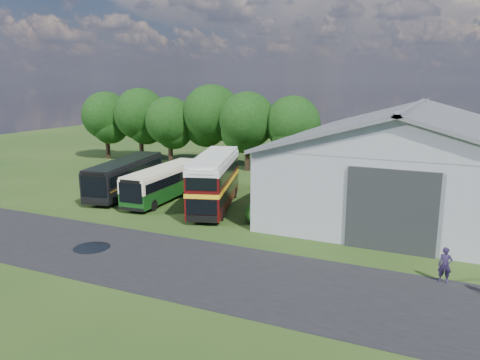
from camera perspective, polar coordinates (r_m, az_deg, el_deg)
The scene contains 16 objects.
ground at distance 31.40m, azimuth -11.89°, elevation -6.78°, with size 120.00×120.00×0.00m, color #1A3811.
asphalt_road at distance 27.46m, azimuth -10.55°, elevation -9.52°, with size 60.00×8.00×0.02m, color black.
puddle at distance 30.15m, azimuth -17.63°, elevation -7.90°, with size 2.20×2.20×0.01m, color black.
storage_shed at distance 40.23m, azimuth 20.22°, elevation 2.97°, with size 18.80×24.80×8.15m.
tree_far_left at distance 63.07m, azimuth -16.03°, elevation 7.55°, with size 6.12×6.12×8.64m.
tree_left_a at distance 60.31m, azimuth -12.09°, elevation 7.86°, with size 6.46×6.46×9.12m.
tree_left_b at distance 56.68m, azimuth -8.58°, elevation 7.11°, with size 5.78×5.78×8.16m.
tree_mid at distance 55.17m, azimuth -3.47°, elevation 8.06°, with size 6.80×6.80×9.60m.
tree_right_a at distance 52.12m, azimuth 0.90°, elevation 7.30°, with size 6.26×6.26×8.83m.
tree_right_b at distance 51.09m, azimuth 6.44°, elevation 6.85°, with size 5.98×5.98×8.45m.
shrub_front at distance 33.71m, azimuth 2.00°, elevation -5.21°, with size 1.70×1.70×1.70m, color #194714.
shrub_mid at distance 35.49m, azimuth 3.25°, elevation -4.33°, with size 1.60×1.60×1.60m, color #194714.
bus_green_single at distance 40.38m, azimuth -9.19°, elevation -0.28°, with size 2.95×10.23×2.79m.
bus_maroon_double at distance 37.10m, azimuth -3.13°, elevation -0.19°, with size 5.40×10.29×4.29m.
bus_dark_single at distance 43.20m, azimuth -13.76°, elevation 0.51°, with size 4.73×11.28×3.03m.
visitor_a at distance 25.92m, azimuth 23.72°, elevation -9.53°, with size 0.67×0.44×1.83m, color #211835.
Camera 1 is at (18.01, -23.71, 10.00)m, focal length 35.00 mm.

